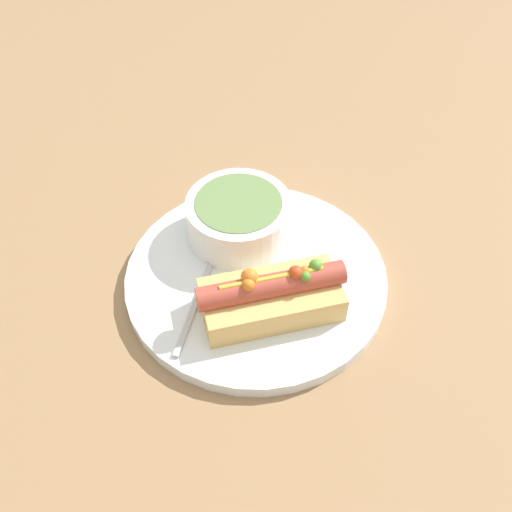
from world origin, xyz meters
TOP-DOWN VIEW (x-y plane):
  - ground_plane at (0.00, 0.00)m, footprint 4.00×4.00m
  - dinner_plate at (0.00, 0.00)m, footprint 0.29×0.29m
  - hot_dog at (0.02, -0.05)m, footprint 0.16×0.12m
  - soup_bowl at (-0.03, 0.06)m, footprint 0.12×0.12m
  - spoon at (-0.05, -0.00)m, footprint 0.03×0.16m

SIDE VIEW (x-z plane):
  - ground_plane at x=0.00m, z-range 0.00..0.00m
  - dinner_plate at x=0.00m, z-range 0.00..0.02m
  - spoon at x=-0.05m, z-range 0.01..0.02m
  - hot_dog at x=0.02m, z-range 0.01..0.07m
  - soup_bowl at x=-0.03m, z-range 0.02..0.07m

